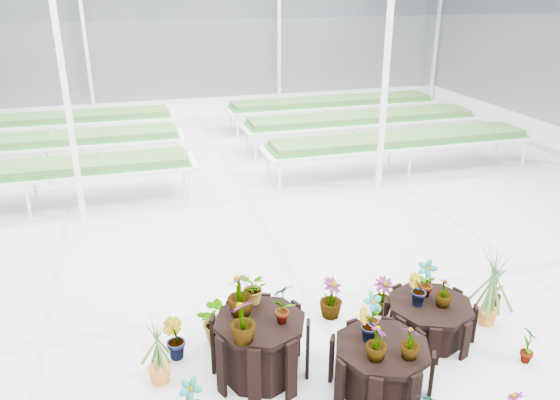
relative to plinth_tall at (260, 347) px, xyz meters
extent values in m
plane|color=gray|center=(0.85, 1.03, -0.36)|extent=(24.00, 24.00, 0.00)
cylinder|color=black|center=(0.00, 0.00, 0.00)|extent=(1.41, 1.41, 0.73)
cylinder|color=black|center=(1.20, -0.60, -0.08)|extent=(1.30, 1.30, 0.57)
cylinder|color=black|center=(2.20, 0.10, -0.12)|extent=(1.41, 1.41, 0.49)
imported|color=#385C28|center=(-0.18, 0.16, 0.63)|extent=(0.41, 0.41, 0.53)
imported|color=#385C28|center=(0.23, -0.11, 0.61)|extent=(0.30, 0.24, 0.50)
imported|color=#385C28|center=(0.02, 0.34, 0.56)|extent=(0.41, 0.44, 0.40)
imported|color=#385C28|center=(-0.26, -0.32, 0.61)|extent=(0.38, 0.38, 0.50)
imported|color=#385C28|center=(1.07, -0.48, 0.41)|extent=(0.23, 0.20, 0.40)
imported|color=#385C28|center=(1.38, -0.85, 0.39)|extent=(0.30, 0.30, 0.38)
imported|color=#385C28|center=(1.19, -0.33, 0.45)|extent=(0.29, 0.23, 0.48)
imported|color=#385C28|center=(1.04, -0.78, 0.41)|extent=(0.29, 0.29, 0.41)
imported|color=#385C28|center=(2.00, 0.12, 0.34)|extent=(0.27, 0.25, 0.42)
imported|color=#385C28|center=(2.31, 0.01, 0.32)|extent=(0.27, 0.27, 0.38)
imported|color=#385C28|center=(2.21, 0.28, 0.38)|extent=(0.31, 0.31, 0.50)
imported|color=#385C28|center=(-0.84, -0.50, -0.11)|extent=(0.32, 0.31, 0.50)
imported|color=#385C28|center=(-0.92, 0.57, -0.11)|extent=(0.36, 0.36, 0.51)
imported|color=#385C28|center=(3.07, -0.67, -0.12)|extent=(0.19, 0.27, 0.50)
imported|color=#385C28|center=(3.46, 0.50, -0.08)|extent=(0.36, 0.36, 0.58)
imported|color=#385C28|center=(1.88, 0.76, -0.11)|extent=(0.31, 0.31, 0.51)
imported|color=#385C28|center=(1.18, 0.86, -0.08)|extent=(0.44, 0.44, 0.56)
imported|color=#385C28|center=(-0.33, 0.72, -0.04)|extent=(0.63, 0.56, 0.65)
camera|label=1|loc=(-1.17, -4.94, 3.84)|focal=35.00mm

